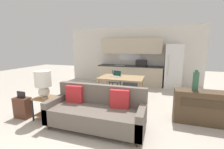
% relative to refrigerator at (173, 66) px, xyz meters
% --- Properties ---
extents(ground_plane, '(20.00, 20.00, 0.00)m').
position_rel_refrigerator_xyz_m(ground_plane, '(-1.89, -4.24, -0.94)').
color(ground_plane, beige).
extents(wall_back, '(6.40, 0.07, 2.70)m').
position_rel_refrigerator_xyz_m(wall_back, '(-1.89, 0.39, 0.42)').
color(wall_back, silver).
rests_on(wall_back, ground_plane).
extents(kitchen_counter, '(3.00, 0.65, 2.15)m').
position_rel_refrigerator_xyz_m(kitchen_counter, '(-1.87, 0.09, -0.09)').
color(kitchen_counter, beige).
rests_on(kitchen_counter, ground_plane).
extents(refrigerator, '(0.68, 0.71, 1.87)m').
position_rel_refrigerator_xyz_m(refrigerator, '(0.00, 0.00, 0.00)').
color(refrigerator, white).
rests_on(refrigerator, ground_plane).
extents(dining_table, '(1.43, 0.94, 0.77)m').
position_rel_refrigerator_xyz_m(dining_table, '(-1.72, -2.13, -0.23)').
color(dining_table, tan).
rests_on(dining_table, ground_plane).
extents(couch, '(2.11, 0.80, 0.90)m').
position_rel_refrigerator_xyz_m(couch, '(-1.79, -4.03, -0.58)').
color(couch, '#3D2D1E').
rests_on(couch, ground_plane).
extents(side_table, '(0.45, 0.45, 0.54)m').
position_rel_refrigerator_xyz_m(side_table, '(-3.15, -4.05, -0.57)').
color(side_table, olive).
rests_on(side_table, ground_plane).
extents(table_lamp, '(0.38, 0.38, 0.65)m').
position_rel_refrigerator_xyz_m(table_lamp, '(-3.14, -4.08, -0.01)').
color(table_lamp, silver).
rests_on(table_lamp, side_table).
extents(credenza, '(1.25, 0.42, 0.76)m').
position_rel_refrigerator_xyz_m(credenza, '(0.47, -3.13, -0.55)').
color(credenza, brown).
rests_on(credenza, ground_plane).
extents(vase, '(0.13, 0.13, 0.47)m').
position_rel_refrigerator_xyz_m(vase, '(0.27, -3.09, 0.05)').
color(vase, '#336047').
rests_on(vase, credenza).
extents(dining_chair_far_left, '(0.45, 0.45, 0.83)m').
position_rel_refrigerator_xyz_m(dining_chair_far_left, '(-2.17, -1.28, -0.47)').
color(dining_chair_far_left, '#38383D').
rests_on(dining_chair_far_left, ground_plane).
extents(dining_chair_near_right, '(0.45, 0.45, 0.83)m').
position_rel_refrigerator_xyz_m(dining_chair_near_right, '(-1.26, -2.92, -0.47)').
color(dining_chair_near_right, '#38383D').
rests_on(dining_chair_near_right, ground_plane).
extents(laptop, '(0.37, 0.32, 0.20)m').
position_rel_refrigerator_xyz_m(laptop, '(-1.92, -2.07, -0.12)').
color(laptop, '#B7BABC').
rests_on(laptop, dining_table).
extents(suitcase, '(0.40, 0.22, 0.68)m').
position_rel_refrigerator_xyz_m(suitcase, '(-3.72, -4.20, -0.67)').
color(suitcase, brown).
rests_on(suitcase, ground_plane).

